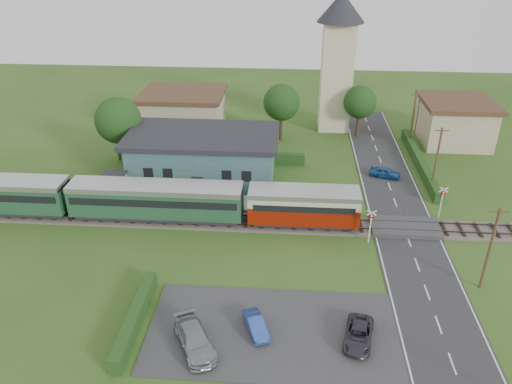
# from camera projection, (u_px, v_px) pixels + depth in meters

# --- Properties ---
(ground) EXTENTS (120.00, 120.00, 0.00)m
(ground) POSITION_uv_depth(u_px,v_px,m) (295.00, 237.00, 44.54)
(ground) COLOR #2D4C19
(railway_track) EXTENTS (76.00, 3.20, 0.49)m
(railway_track) POSITION_uv_depth(u_px,v_px,m) (295.00, 224.00, 46.24)
(railway_track) COLOR #4C443D
(railway_track) RESTS_ON ground
(road) EXTENTS (6.00, 70.00, 0.05)m
(road) POSITION_uv_depth(u_px,v_px,m) (409.00, 241.00, 43.87)
(road) COLOR #28282B
(road) RESTS_ON ground
(car_park) EXTENTS (17.00, 9.00, 0.08)m
(car_park) POSITION_uv_depth(u_px,v_px,m) (272.00, 332.00, 34.05)
(car_park) COLOR #333335
(car_park) RESTS_ON ground
(crossing_deck) EXTENTS (6.20, 3.40, 0.45)m
(crossing_deck) POSITION_uv_depth(u_px,v_px,m) (405.00, 227.00, 45.54)
(crossing_deck) COLOR #333335
(crossing_deck) RESTS_ON ground
(platform) EXTENTS (30.00, 3.00, 0.45)m
(platform) POSITION_uv_depth(u_px,v_px,m) (195.00, 202.00, 49.67)
(platform) COLOR gray
(platform) RESTS_ON ground
(equipment_hut) EXTENTS (2.30, 2.30, 2.55)m
(equipment_hut) POSITION_uv_depth(u_px,v_px,m) (115.00, 186.00, 49.48)
(equipment_hut) COLOR beige
(equipment_hut) RESTS_ON platform
(station_building) EXTENTS (16.00, 9.00, 5.30)m
(station_building) POSITION_uv_depth(u_px,v_px,m) (203.00, 156.00, 53.61)
(station_building) COLOR #447370
(station_building) RESTS_ON ground
(train) EXTENTS (43.20, 2.90, 3.40)m
(train) POSITION_uv_depth(u_px,v_px,m) (123.00, 198.00, 46.33)
(train) COLOR #232328
(train) RESTS_ON ground
(church_tower) EXTENTS (6.00, 6.00, 17.60)m
(church_tower) POSITION_uv_depth(u_px,v_px,m) (338.00, 53.00, 64.07)
(church_tower) COLOR beige
(church_tower) RESTS_ON ground
(house_west) EXTENTS (10.80, 8.80, 5.50)m
(house_west) POSITION_uv_depth(u_px,v_px,m) (184.00, 112.00, 66.23)
(house_west) COLOR tan
(house_west) RESTS_ON ground
(house_east) EXTENTS (8.80, 8.80, 5.50)m
(house_east) POSITION_uv_depth(u_px,v_px,m) (455.00, 121.00, 63.05)
(house_east) COLOR tan
(house_east) RESTS_ON ground
(hedge_carpark) EXTENTS (0.80, 9.00, 1.20)m
(hedge_carpark) POSITION_uv_depth(u_px,v_px,m) (135.00, 318.00, 34.41)
(hedge_carpark) COLOR #193814
(hedge_carpark) RESTS_ON ground
(hedge_roadside) EXTENTS (0.80, 18.00, 1.20)m
(hedge_roadside) POSITION_uv_depth(u_px,v_px,m) (419.00, 162.00, 57.41)
(hedge_roadside) COLOR #193814
(hedge_roadside) RESTS_ON ground
(hedge_station) EXTENTS (22.00, 0.80, 1.30)m
(hedge_station) POSITION_uv_depth(u_px,v_px,m) (211.00, 157.00, 58.54)
(hedge_station) COLOR #193814
(hedge_station) RESTS_ON ground
(tree_a) EXTENTS (5.20, 5.20, 8.00)m
(tree_a) POSITION_uv_depth(u_px,v_px,m) (118.00, 121.00, 55.65)
(tree_a) COLOR #332316
(tree_a) RESTS_ON ground
(tree_b) EXTENTS (4.60, 4.60, 7.34)m
(tree_b) POSITION_uv_depth(u_px,v_px,m) (282.00, 103.00, 62.57)
(tree_b) COLOR #332316
(tree_b) RESTS_ON ground
(tree_c) EXTENTS (4.20, 4.20, 6.78)m
(tree_c) POSITION_uv_depth(u_px,v_px,m) (360.00, 102.00, 63.85)
(tree_c) COLOR #332316
(tree_c) RESTS_ON ground
(utility_pole_b) EXTENTS (1.40, 0.22, 7.00)m
(utility_pole_b) POSITION_uv_depth(u_px,v_px,m) (490.00, 248.00, 36.62)
(utility_pole_b) COLOR #473321
(utility_pole_b) RESTS_ON ground
(utility_pole_c) EXTENTS (1.40, 0.22, 7.00)m
(utility_pole_c) POSITION_uv_depth(u_px,v_px,m) (437.00, 159.00, 50.71)
(utility_pole_c) COLOR #473321
(utility_pole_c) RESTS_ON ground
(utility_pole_d) EXTENTS (1.40, 0.22, 7.00)m
(utility_pole_d) POSITION_uv_depth(u_px,v_px,m) (413.00, 119.00, 61.28)
(utility_pole_d) COLOR #473321
(utility_pole_d) RESTS_ON ground
(crossing_signal_near) EXTENTS (0.84, 0.28, 3.28)m
(crossing_signal_near) POSITION_uv_depth(u_px,v_px,m) (371.00, 222.00, 42.75)
(crossing_signal_near) COLOR silver
(crossing_signal_near) RESTS_ON ground
(crossing_signal_far) EXTENTS (0.84, 0.28, 3.28)m
(crossing_signal_far) POSITION_uv_depth(u_px,v_px,m) (442.00, 198.00, 46.51)
(crossing_signal_far) COLOR silver
(crossing_signal_far) RESTS_ON ground
(streetlamp_west) EXTENTS (0.30, 0.30, 5.15)m
(streetlamp_west) POSITION_uv_depth(u_px,v_px,m) (120.00, 122.00, 62.17)
(streetlamp_west) COLOR #3F3F47
(streetlamp_west) RESTS_ON ground
(streetlamp_east) EXTENTS (0.30, 0.30, 5.15)m
(streetlamp_east) POSITION_uv_depth(u_px,v_px,m) (418.00, 111.00, 65.84)
(streetlamp_east) COLOR #3F3F47
(streetlamp_east) RESTS_ON ground
(car_on_road) EXTENTS (3.61, 2.33, 1.14)m
(car_on_road) POSITION_uv_depth(u_px,v_px,m) (385.00, 172.00, 54.89)
(car_on_road) COLOR #1D4E92
(car_on_road) RESTS_ON road
(car_park_blue) EXTENTS (2.16, 3.29, 1.02)m
(car_park_blue) POSITION_uv_depth(u_px,v_px,m) (256.00, 325.00, 33.83)
(car_park_blue) COLOR #2D49A5
(car_park_blue) RESTS_ON car_park
(car_park_silver) EXTENTS (3.85, 5.04, 1.36)m
(car_park_silver) POSITION_uv_depth(u_px,v_px,m) (195.00, 339.00, 32.41)
(car_park_silver) COLOR gray
(car_park_silver) RESTS_ON car_park
(car_park_dark) EXTENTS (2.54, 4.11, 1.06)m
(car_park_dark) POSITION_uv_depth(u_px,v_px,m) (359.00, 335.00, 33.00)
(car_park_dark) COLOR #312F39
(car_park_dark) RESTS_ON car_park
(pedestrian_near) EXTENTS (0.70, 0.58, 1.64)m
(pedestrian_near) POSITION_uv_depth(u_px,v_px,m) (265.00, 198.00, 48.31)
(pedestrian_near) COLOR gray
(pedestrian_near) RESTS_ON platform
(pedestrian_far) EXTENTS (0.83, 1.01, 1.88)m
(pedestrian_far) POSITION_uv_depth(u_px,v_px,m) (137.00, 193.00, 48.97)
(pedestrian_far) COLOR gray
(pedestrian_far) RESTS_ON platform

